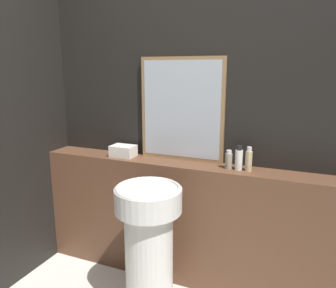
% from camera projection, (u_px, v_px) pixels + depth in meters
% --- Properties ---
extents(wall_back, '(8.00, 0.06, 2.50)m').
position_uv_depth(wall_back, '(186.00, 117.00, 2.46)').
color(wall_back, black).
rests_on(wall_back, ground_plane).
extents(vanity_counter, '(2.21, 0.23, 0.93)m').
position_uv_depth(vanity_counter, '(178.00, 221.00, 2.50)').
color(vanity_counter, brown).
rests_on(vanity_counter, ground_plane).
extents(pedestal_sink, '(0.43, 0.43, 0.89)m').
position_uv_depth(pedestal_sink, '(149.00, 243.00, 2.11)').
color(pedestal_sink, silver).
rests_on(pedestal_sink, ground_plane).
extents(mirror, '(0.64, 0.03, 0.76)m').
position_uv_depth(mirror, '(182.00, 110.00, 2.41)').
color(mirror, '#937047').
rests_on(mirror, vanity_counter).
extents(towel_stack, '(0.19, 0.14, 0.09)m').
position_uv_depth(towel_stack, '(123.00, 151.00, 2.56)').
color(towel_stack, silver).
rests_on(towel_stack, vanity_counter).
extents(shampoo_bottle, '(0.05, 0.05, 0.13)m').
position_uv_depth(shampoo_bottle, '(229.00, 160.00, 2.24)').
color(shampoo_bottle, gray).
rests_on(shampoo_bottle, vanity_counter).
extents(conditioner_bottle, '(0.05, 0.05, 0.17)m').
position_uv_depth(conditioner_bottle, '(239.00, 159.00, 2.21)').
color(conditioner_bottle, white).
rests_on(conditioner_bottle, vanity_counter).
extents(lotion_bottle, '(0.04, 0.04, 0.17)m').
position_uv_depth(lotion_bottle, '(249.00, 160.00, 2.19)').
color(lotion_bottle, '#C6B284').
rests_on(lotion_bottle, vanity_counter).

